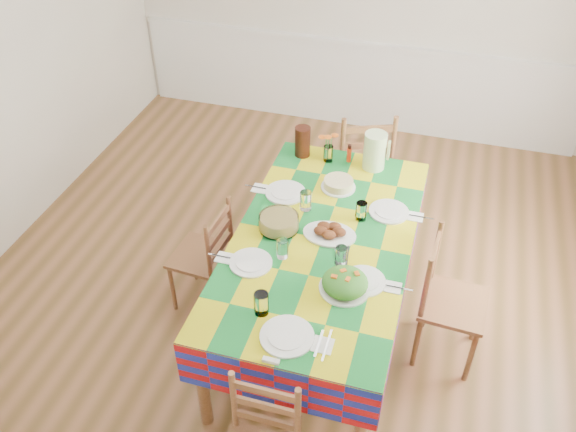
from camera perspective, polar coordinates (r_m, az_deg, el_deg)
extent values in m
cube|color=brown|center=(4.64, -0.42, -6.65)|extent=(4.50, 5.00, 0.04)
cube|color=white|center=(6.14, 6.44, 15.79)|extent=(4.41, 0.06, 0.04)
cube|color=white|center=(6.34, 6.17, 12.11)|extent=(4.41, 0.03, 0.90)
cylinder|color=brown|center=(3.63, -8.04, -15.19)|extent=(0.07, 0.07, 0.75)
cylinder|color=brown|center=(3.48, 6.92, -18.72)|extent=(0.07, 0.07, 0.75)
cylinder|color=brown|center=(4.87, 0.43, 2.10)|extent=(0.07, 0.07, 0.75)
cylinder|color=brown|center=(4.75, 11.21, 0.17)|extent=(0.07, 0.07, 0.75)
cube|color=brown|center=(3.83, 3.25, -2.43)|extent=(1.05, 2.00, 0.04)
cube|color=#B50F13|center=(3.81, 3.26, -2.16)|extent=(1.09, 2.04, 0.01)
cube|color=#B50F13|center=(4.04, -4.37, -2.45)|extent=(0.01, 2.04, 0.32)
cube|color=#B50F13|center=(3.87, 11.08, -5.43)|extent=(0.01, 2.04, 0.32)
cube|color=#B50F13|center=(3.27, -1.28, -15.71)|extent=(1.09, 0.01, 0.32)
cube|color=#B50F13|center=(4.70, 6.17, 4.22)|extent=(1.09, 0.01, 0.32)
cylinder|color=white|center=(3.25, -0.09, -11.19)|extent=(0.29, 0.29, 0.01)
cylinder|color=white|center=(3.24, -0.09, -11.07)|extent=(0.20, 0.20, 0.01)
cylinder|color=white|center=(3.32, -2.51, -8.17)|extent=(0.08, 0.08, 0.14)
cube|color=white|center=(3.22, 3.27, -11.96)|extent=(0.11, 0.11, 0.01)
cube|color=silver|center=(3.22, 2.90, -11.82)|extent=(0.01, 0.18, 0.00)
cube|color=silver|center=(3.21, 3.66, -11.98)|extent=(0.01, 0.21, 0.00)
cylinder|color=white|center=(3.64, -3.50, -4.38)|extent=(0.26, 0.26, 0.01)
cylinder|color=white|center=(3.63, -3.50, -4.27)|extent=(0.18, 0.18, 0.01)
cylinder|color=white|center=(3.64, -0.52, -3.07)|extent=(0.07, 0.07, 0.12)
cube|color=white|center=(3.69, -6.02, -3.89)|extent=(0.10, 0.10, 0.01)
cube|color=silver|center=(3.69, -6.30, -3.78)|extent=(0.16, 0.01, 0.00)
cube|color=silver|center=(3.68, -5.75, -3.90)|extent=(0.19, 0.01, 0.00)
cylinder|color=white|center=(4.16, -0.23, 2.21)|extent=(0.28, 0.28, 0.01)
cylinder|color=white|center=(4.16, -0.23, 2.33)|extent=(0.20, 0.20, 0.01)
cylinder|color=white|center=(3.99, 1.67, 1.45)|extent=(0.08, 0.08, 0.13)
cube|color=white|center=(4.21, -2.66, 2.59)|extent=(0.10, 0.10, 0.01)
cube|color=silver|center=(4.21, -2.93, 2.70)|extent=(0.18, 0.01, 0.00)
cube|color=silver|center=(4.20, -2.39, 2.60)|extent=(0.21, 0.01, 0.00)
cylinder|color=white|center=(3.55, 7.09, -6.04)|extent=(0.26, 0.26, 0.01)
cylinder|color=white|center=(3.54, 7.10, -5.94)|extent=(0.18, 0.18, 0.01)
cylinder|color=white|center=(3.61, 4.99, -3.72)|extent=(0.07, 0.07, 0.12)
cube|color=white|center=(3.54, 9.80, -6.60)|extent=(0.09, 0.09, 0.01)
cube|color=silver|center=(3.54, 9.50, -6.49)|extent=(0.16, 0.01, 0.00)
cube|color=silver|center=(3.54, 10.11, -6.60)|extent=(0.19, 0.01, 0.00)
cylinder|color=white|center=(4.05, 9.42, 0.41)|extent=(0.26, 0.26, 0.01)
cylinder|color=white|center=(4.05, 9.43, 0.52)|extent=(0.19, 0.19, 0.01)
cylinder|color=white|center=(3.94, 6.86, 0.46)|extent=(0.07, 0.07, 0.13)
cube|color=white|center=(4.05, 11.85, -0.07)|extent=(0.10, 0.10, 0.01)
cube|color=silver|center=(4.05, 11.59, 0.03)|extent=(0.17, 0.01, 0.00)
cube|color=silver|center=(4.05, 12.13, -0.06)|extent=(0.20, 0.01, 0.00)
ellipsoid|color=white|center=(3.83, 3.91, -1.72)|extent=(0.34, 0.24, 0.02)
ellipsoid|color=black|center=(3.80, 4.80, -1.51)|extent=(0.09, 0.08, 0.05)
ellipsoid|color=black|center=(3.84, 4.39, -1.01)|extent=(0.09, 0.08, 0.05)
ellipsoid|color=black|center=(3.84, 3.39, -0.94)|extent=(0.09, 0.08, 0.05)
ellipsoid|color=black|center=(3.80, 3.08, -1.38)|extent=(0.09, 0.08, 0.05)
ellipsoid|color=black|center=(3.77, 3.85, -1.78)|extent=(0.09, 0.08, 0.05)
cylinder|color=white|center=(3.50, 5.31, -6.74)|extent=(0.29, 0.29, 0.01)
ellipsoid|color=#194611|center=(3.46, 5.35, -6.21)|extent=(0.26, 0.26, 0.12)
cube|color=#D35A12|center=(3.41, 4.34, -5.66)|extent=(0.03, 0.02, 0.01)
cube|color=#D35A12|center=(3.45, 5.19, -5.13)|extent=(0.04, 0.04, 0.01)
cube|color=#D35A12|center=(3.40, 5.63, -5.91)|extent=(0.03, 0.04, 0.01)
cube|color=#D35A12|center=(3.44, 6.47, -5.37)|extent=(0.04, 0.04, 0.01)
cylinder|color=white|center=(3.85, -0.87, -0.60)|extent=(0.26, 0.26, 0.09)
cylinder|color=#D3C470|center=(3.85, -0.87, -0.60)|extent=(0.24, 0.24, 0.08)
cylinder|color=white|center=(4.23, 4.72, 2.71)|extent=(0.24, 0.24, 0.01)
cylinder|color=tan|center=(4.21, 4.74, 3.08)|extent=(0.20, 0.20, 0.06)
cube|color=black|center=(3.68, 4.71, -3.85)|extent=(0.12, 0.28, 0.01)
cube|color=black|center=(3.69, 5.52, -3.79)|extent=(0.06, 0.29, 0.01)
cylinder|color=white|center=(4.48, 3.79, 5.87)|extent=(0.07, 0.07, 0.12)
cylinder|color=#286D24|center=(4.46, 3.56, 6.40)|extent=(0.01, 0.01, 0.17)
ellipsoid|color=#D35A12|center=(4.42, 3.23, 7.39)|extent=(0.06, 0.06, 0.02)
cylinder|color=#286D24|center=(4.46, 4.03, 6.39)|extent=(0.01, 0.01, 0.17)
ellipsoid|color=#D35A12|center=(4.41, 4.42, 7.54)|extent=(0.06, 0.06, 0.02)
cylinder|color=#286D24|center=(4.44, 3.77, 6.26)|extent=(0.01, 0.01, 0.17)
ellipsoid|color=#D35A12|center=(4.36, 3.76, 7.38)|extent=(0.06, 0.06, 0.02)
cylinder|color=red|center=(4.47, 5.74, 5.86)|extent=(0.03, 0.03, 0.14)
cylinder|color=#CFEEA8|center=(4.39, 8.11, 6.05)|extent=(0.16, 0.16, 0.28)
cylinder|color=black|center=(4.50, 1.37, 6.99)|extent=(0.12, 0.12, 0.23)
cube|color=white|center=(3.15, -1.60, -13.38)|extent=(0.09, 0.03, 0.02)
cylinder|color=brown|center=(3.21, -5.08, -16.88)|extent=(0.03, 0.03, 0.46)
cylinder|color=brown|center=(3.15, 0.91, -18.36)|extent=(0.03, 0.03, 0.46)
cube|color=brown|center=(3.25, -2.09, -18.53)|extent=(0.33, 0.02, 0.05)
cube|color=brown|center=(3.15, -2.14, -17.36)|extent=(0.33, 0.02, 0.05)
cube|color=brown|center=(3.05, -2.20, -16.11)|extent=(0.33, 0.02, 0.05)
cylinder|color=brown|center=(5.37, 8.29, 3.88)|extent=(0.04, 0.04, 0.49)
cylinder|color=brown|center=(5.30, 4.15, 3.71)|extent=(0.04, 0.04, 0.49)
cylinder|color=brown|center=(5.08, 9.10, 1.49)|extent=(0.04, 0.04, 0.49)
cylinder|color=brown|center=(5.00, 4.74, 1.27)|extent=(0.04, 0.04, 0.49)
cube|color=brown|center=(5.03, 6.79, 5.01)|extent=(0.58, 0.57, 0.03)
cylinder|color=brown|center=(4.78, 9.75, 6.32)|extent=(0.04, 0.04, 0.54)
cylinder|color=brown|center=(4.70, 5.09, 6.17)|extent=(0.04, 0.04, 0.54)
cube|color=brown|center=(4.79, 7.33, 5.16)|extent=(0.37, 0.16, 0.05)
cube|color=brown|center=(4.72, 7.47, 6.58)|extent=(0.37, 0.16, 0.05)
cube|color=brown|center=(4.64, 7.62, 8.05)|extent=(0.37, 0.16, 0.05)
cylinder|color=brown|center=(4.59, -8.77, -3.93)|extent=(0.03, 0.03, 0.41)
cylinder|color=brown|center=(4.39, -10.76, -6.65)|extent=(0.03, 0.03, 0.41)
cylinder|color=brown|center=(4.47, -5.22, -4.91)|extent=(0.03, 0.03, 0.41)
cylinder|color=brown|center=(4.27, -7.09, -7.78)|extent=(0.03, 0.03, 0.41)
cube|color=brown|center=(4.27, -8.22, -3.69)|extent=(0.39, 0.41, 0.03)
cylinder|color=brown|center=(4.18, -5.45, -0.64)|extent=(0.03, 0.03, 0.46)
cylinder|color=brown|center=(3.96, -7.46, -3.50)|extent=(0.03, 0.03, 0.46)
cube|color=brown|center=(4.13, -6.34, -2.99)|extent=(0.04, 0.33, 0.05)
cube|color=brown|center=(4.05, -6.46, -1.74)|extent=(0.04, 0.33, 0.05)
cube|color=brown|center=(3.97, -6.58, -0.44)|extent=(0.04, 0.33, 0.05)
cylinder|color=brown|center=(4.06, 16.73, -12.52)|extent=(0.04, 0.04, 0.45)
cylinder|color=brown|center=(4.30, 17.30, -8.94)|extent=(0.04, 0.04, 0.45)
cylinder|color=brown|center=(4.05, 11.95, -11.48)|extent=(0.04, 0.04, 0.45)
cylinder|color=brown|center=(4.30, 12.85, -7.96)|extent=(0.04, 0.04, 0.45)
cube|color=brown|center=(4.00, 15.27, -7.93)|extent=(0.43, 0.44, 0.03)
cylinder|color=brown|center=(3.71, 12.76, -6.77)|extent=(0.04, 0.04, 0.50)
cylinder|color=brown|center=(3.97, 13.67, -3.25)|extent=(0.04, 0.04, 0.50)
cube|color=brown|center=(3.91, 13.02, -6.01)|extent=(0.04, 0.36, 0.05)
cube|color=brown|center=(3.82, 13.29, -4.63)|extent=(0.04, 0.36, 0.05)
cube|color=brown|center=(3.73, 13.58, -3.19)|extent=(0.04, 0.36, 0.05)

